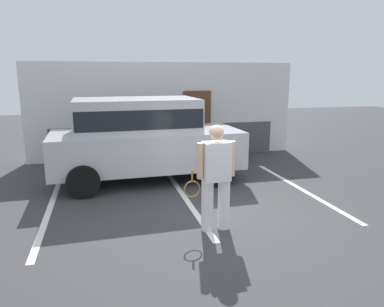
% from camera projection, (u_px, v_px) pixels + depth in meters
% --- Properties ---
extents(ground_plane, '(40.00, 40.00, 0.00)m').
position_uv_depth(ground_plane, '(223.00, 224.00, 6.52)').
color(ground_plane, '#38383A').
extents(parking_stripe_0, '(0.12, 4.40, 0.01)m').
position_uv_depth(parking_stripe_0, '(49.00, 210.00, 7.20)').
color(parking_stripe_0, silver).
rests_on(parking_stripe_0, ground_plane).
extents(parking_stripe_1, '(0.12, 4.40, 0.01)m').
position_uv_depth(parking_stripe_1, '(185.00, 198.00, 7.86)').
color(parking_stripe_1, silver).
rests_on(parking_stripe_1, ground_plane).
extents(parking_stripe_2, '(0.12, 4.40, 0.01)m').
position_uv_depth(parking_stripe_2, '(300.00, 189.00, 8.52)').
color(parking_stripe_2, silver).
rests_on(parking_stripe_2, ground_plane).
extents(house_frontage, '(8.47, 0.40, 2.98)m').
position_uv_depth(house_frontage, '(166.00, 113.00, 11.62)').
color(house_frontage, white).
rests_on(house_frontage, ground_plane).
extents(parked_suv, '(4.65, 2.27, 2.05)m').
position_uv_depth(parked_suv, '(143.00, 135.00, 8.94)').
color(parked_suv, '#B7B7BC').
rests_on(parked_suv, ground_plane).
extents(tennis_player_man, '(0.93, 0.31, 1.81)m').
position_uv_depth(tennis_player_man, '(216.00, 177.00, 6.10)').
color(tennis_player_man, white).
rests_on(tennis_player_man, ground_plane).
extents(potted_plant_by_porch, '(0.59, 0.59, 0.78)m').
position_uv_depth(potted_plant_by_porch, '(239.00, 148.00, 11.02)').
color(potted_plant_by_porch, gray).
rests_on(potted_plant_by_porch, ground_plane).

